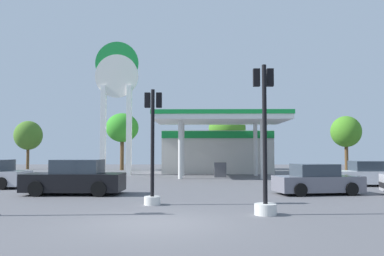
{
  "coord_description": "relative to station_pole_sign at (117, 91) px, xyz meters",
  "views": [
    {
      "loc": [
        1.24,
        -11.08,
        2.03
      ],
      "look_at": [
        0.88,
        10.49,
        3.25
      ],
      "focal_mm": 36.73,
      "sensor_mm": 36.0,
      "label": 1
    }
  ],
  "objects": [
    {
      "name": "station_pole_sign",
      "position": [
        0.0,
        0.0,
        0.0
      ],
      "size": [
        3.62,
        0.56,
        11.13
      ],
      "color": "white",
      "rests_on": "ground"
    },
    {
      "name": "tree_3",
      "position": [
        21.82,
        7.59,
        -3.07
      ],
      "size": [
        3.03,
        3.03,
        5.5
      ],
      "color": "brown",
      "rests_on": "ground"
    },
    {
      "name": "ground_plane",
      "position": [
        5.6,
        -21.34,
        -6.96
      ],
      "size": [
        90.0,
        90.0,
        0.0
      ],
      "primitive_type": "plane",
      "color": "#56565B",
      "rests_on": "ground"
    },
    {
      "name": "tree_1",
      "position": [
        -0.99,
        7.66,
        -2.66
      ],
      "size": [
        3.33,
        3.33,
        5.83
      ],
      "color": "brown",
      "rests_on": "ground"
    },
    {
      "name": "tree_2",
      "position": [
        9.91,
        9.47,
        -2.64
      ],
      "size": [
        3.94,
        3.94,
        6.02
      ],
      "color": "brown",
      "rests_on": "ground"
    },
    {
      "name": "car_4",
      "position": [
        12.32,
        -14.11,
        -6.33
      ],
      "size": [
        4.13,
        2.28,
        1.4
      ],
      "color": "black",
      "rests_on": "ground"
    },
    {
      "name": "car_3",
      "position": [
        1.14,
        -14.34,
        -6.24
      ],
      "size": [
        4.49,
        2.08,
        1.6
      ],
      "color": "black",
      "rests_on": "ground"
    },
    {
      "name": "gas_station",
      "position": [
        8.47,
        2.25,
        -4.65
      ],
      "size": [
        9.84,
        11.94,
        4.82
      ],
      "color": "beige",
      "rests_on": "ground"
    },
    {
      "name": "traffic_signal_2",
      "position": [
        8.94,
        -19.9,
        -5.26
      ],
      "size": [
        0.69,
        0.7,
        4.77
      ],
      "color": "silver",
      "rests_on": "ground"
    },
    {
      "name": "tree_0",
      "position": [
        -11.38,
        9.23,
        -3.36
      ],
      "size": [
        2.94,
        2.94,
        5.17
      ],
      "color": "brown",
      "rests_on": "ground"
    },
    {
      "name": "traffic_signal_0",
      "position": [
        5.12,
        -17.69,
        -5.17
      ],
      "size": [
        0.65,
        0.66,
        4.32
      ],
      "color": "silver",
      "rests_on": "ground"
    },
    {
      "name": "car_1",
      "position": [
        16.46,
        -9.75,
        -6.32
      ],
      "size": [
        3.97,
        1.84,
        1.41
      ],
      "color": "black",
      "rests_on": "ground"
    }
  ]
}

